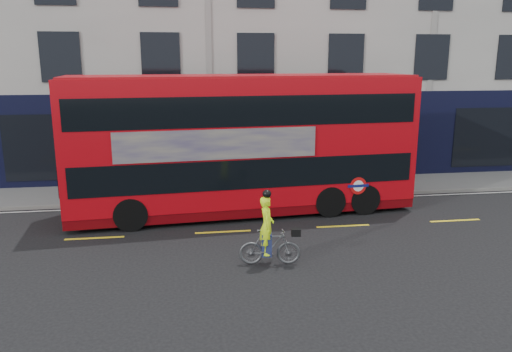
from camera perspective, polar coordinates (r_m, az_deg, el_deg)
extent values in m
plane|color=black|center=(14.77, -3.31, -8.34)|extent=(120.00, 120.00, 0.00)
cube|color=slate|center=(20.92, -4.88, -1.67)|extent=(60.00, 3.00, 0.12)
cube|color=slate|center=(19.48, -4.61, -2.78)|extent=(60.00, 0.12, 0.13)
cube|color=#B7B5AD|center=(26.80, -6.10, 17.60)|extent=(50.00, 10.00, 15.00)
cube|color=black|center=(21.97, -5.22, 4.21)|extent=(50.00, 0.08, 4.00)
cube|color=silver|center=(19.21, -4.55, -3.20)|extent=(58.00, 0.10, 0.01)
cube|color=#B4070F|center=(17.65, -1.53, 4.21)|extent=(12.24, 3.67, 4.33)
cube|color=#5A0307|center=(18.16, -1.48, -3.07)|extent=(12.23, 3.61, 0.33)
cube|color=black|center=(17.82, -1.51, 1.16)|extent=(11.76, 3.67, 0.99)
cube|color=black|center=(17.51, -1.55, 7.85)|extent=(11.76, 3.67, 0.99)
cube|color=maroon|center=(17.44, -1.57, 11.33)|extent=(11.99, 3.54, 0.09)
cube|color=black|center=(19.88, 15.87, 1.92)|extent=(0.23, 2.46, 0.99)
cube|color=black|center=(19.60, 16.26, 7.91)|extent=(0.23, 2.46, 0.99)
cube|color=black|center=(17.70, -21.09, 0.19)|extent=(0.23, 2.46, 0.99)
cube|color=#99926A|center=(16.09, -4.39, 3.59)|extent=(6.56, 0.55, 0.99)
cylinder|color=red|center=(17.81, 11.61, -1.11)|extent=(0.61, 0.07, 0.61)
cylinder|color=white|center=(17.81, 11.62, -1.11)|extent=(0.40, 0.05, 0.39)
cube|color=#0C1459|center=(17.80, 11.62, -1.12)|extent=(0.77, 0.08, 0.10)
cylinder|color=black|center=(19.32, 10.74, -1.63)|extent=(1.31, 2.87, 1.10)
cylinder|color=black|center=(18.84, 7.06, -1.87)|extent=(1.31, 2.87, 1.10)
cylinder|color=black|center=(17.79, -14.07, -3.09)|extent=(1.31, 2.87, 1.10)
imported|color=#4E5053|center=(13.54, 1.60, -8.12)|extent=(1.70, 0.67, 0.99)
imported|color=#C4EE14|center=(13.33, 1.23, -5.67)|extent=(0.45, 0.63, 1.59)
cube|color=black|center=(13.44, 4.59, -6.42)|extent=(0.27, 0.23, 0.20)
cube|color=navy|center=(13.51, 1.22, -7.80)|extent=(0.31, 0.37, 0.62)
sphere|color=black|center=(13.07, 1.25, -2.07)|extent=(0.23, 0.23, 0.23)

